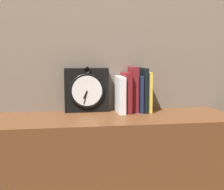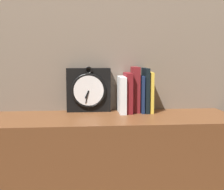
{
  "view_description": "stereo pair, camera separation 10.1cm",
  "coord_description": "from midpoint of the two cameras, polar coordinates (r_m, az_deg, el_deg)",
  "views": [
    {
      "loc": [
        -0.23,
        -1.41,
        1.17
      ],
      "look_at": [
        0.0,
        0.0,
        0.99
      ],
      "focal_mm": 50.0,
      "sensor_mm": 36.0,
      "label": 1
    },
    {
      "loc": [
        -0.13,
        -1.43,
        1.17
      ],
      "look_at": [
        0.0,
        0.0,
        0.99
      ],
      "focal_mm": 50.0,
      "sensor_mm": 36.0,
      "label": 2
    }
  ],
  "objects": [
    {
      "name": "book_slot5_yellow",
      "position": [
        1.6,
        8.7,
        0.55
      ],
      "size": [
        0.02,
        0.13,
        0.2
      ],
      "color": "yellow",
      "rests_on": "bookshelf"
    },
    {
      "name": "book_slot0_white",
      "position": [
        1.56,
        3.65,
        0.06
      ],
      "size": [
        0.03,
        0.15,
        0.18
      ],
      "color": "silver",
      "rests_on": "bookshelf"
    },
    {
      "name": "book_slot4_black",
      "position": [
        1.59,
        7.95,
        0.88
      ],
      "size": [
        0.02,
        0.14,
        0.22
      ],
      "color": "black",
      "rests_on": "bookshelf"
    },
    {
      "name": "clock",
      "position": [
        1.58,
        -2.5,
        0.93
      ],
      "size": [
        0.22,
        0.07,
        0.23
      ],
      "color": "black",
      "rests_on": "bookshelf"
    },
    {
      "name": "book_slot3_navy",
      "position": [
        1.59,
        7.18,
        0.2
      ],
      "size": [
        0.01,
        0.13,
        0.18
      ],
      "color": "#172548",
      "rests_on": "bookshelf"
    },
    {
      "name": "book_slot1_maroon",
      "position": [
        1.57,
        4.77,
        0.42
      ],
      "size": [
        0.03,
        0.14,
        0.2
      ],
      "color": "maroon",
      "rests_on": "bookshelf"
    },
    {
      "name": "book_slot2_maroon",
      "position": [
        1.59,
        6.09,
        1.01
      ],
      "size": [
        0.03,
        0.11,
        0.23
      ],
      "color": "maroon",
      "rests_on": "bookshelf"
    },
    {
      "name": "wall_back",
      "position": [
        1.65,
        1.08,
        11.7
      ],
      "size": [
        6.0,
        0.05,
        2.6
      ],
      "color": "#756656",
      "rests_on": "ground_plane"
    }
  ]
}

